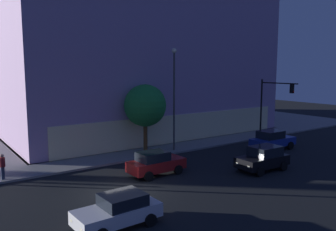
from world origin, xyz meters
name	(u,v)px	position (x,y,z in m)	size (l,w,h in m)	color
ground_plane	(117,193)	(0.00, 0.00, 0.00)	(120.00, 120.00, 0.00)	black
sidewalk_corner	(3,120)	(0.00, 35.73, 0.07)	(80.00, 60.00, 0.15)	slate
modern_building	(114,44)	(11.71, 23.46, 10.64)	(29.57, 29.22, 21.41)	#4C4C51
traffic_light_far_corner	(272,98)	(21.03, 5.42, 4.29)	(0.33, 4.49, 6.13)	black
street_lamp_sidewalk	(174,88)	(9.01, 6.56, 5.73)	(0.44, 0.44, 9.04)	#414141
sidewalk_tree	(145,106)	(6.81, 7.87, 4.18)	(3.74, 3.74, 5.92)	brown
pedestrian_waiting	(2,164)	(-5.22, 6.29, 1.16)	(0.36, 0.36, 1.70)	#2D3851
car_white	(119,210)	(-2.00, -4.08, 0.78)	(4.14, 2.17, 1.54)	silver
car_red	(156,163)	(3.85, 1.68, 0.86)	(4.13, 2.06, 1.69)	maroon
car_black	(263,158)	(10.93, -1.92, 0.90)	(4.06, 2.16, 1.78)	black
car_blue	(272,140)	(16.92, 2.01, 0.90)	(4.48, 2.16, 1.78)	navy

